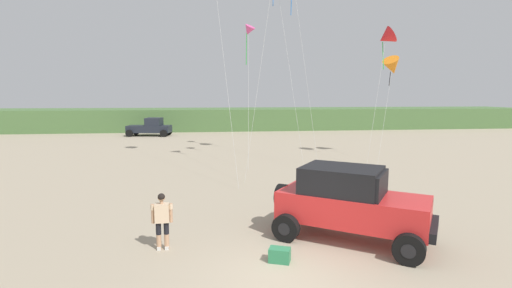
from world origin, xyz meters
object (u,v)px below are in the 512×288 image
at_px(kite_purple_stunt, 392,67).
at_px(kite_yellow_diamond, 386,38).
at_px(jeep, 350,202).
at_px(cooler_box, 280,255).
at_px(person_watching, 162,218).
at_px(kite_white_parafoil, 249,31).
at_px(distant_pickup, 150,127).

distance_m(kite_purple_stunt, kite_yellow_diamond, 2.54).
xyz_separation_m(jeep, cooler_box, (-2.42, -1.30, -1.01)).
xyz_separation_m(kite_purple_stunt, kite_yellow_diamond, (-1.20, -1.31, 1.82)).
xyz_separation_m(person_watching, kite_purple_stunt, (14.40, 15.27, 5.50)).
distance_m(kite_purple_stunt, kite_white_parafoil, 10.56).
xyz_separation_m(jeep, kite_yellow_diamond, (7.57, 13.89, 7.06)).
bearing_deg(distant_pickup, kite_purple_stunt, -39.81).
distance_m(cooler_box, kite_white_parafoil, 18.49).
distance_m(distant_pickup, kite_yellow_diamond, 26.35).
bearing_deg(cooler_box, distant_pickup, 125.06).
bearing_deg(kite_yellow_diamond, kite_purple_stunt, 47.44).
relative_size(kite_purple_stunt, kite_yellow_diamond, 0.80).
distance_m(person_watching, kite_white_parafoil, 17.52).
bearing_deg(kite_yellow_diamond, kite_white_parafoil, 172.43).
bearing_deg(kite_purple_stunt, distant_pickup, 140.19).
height_order(person_watching, kite_yellow_diamond, kite_yellow_diamond).
relative_size(distant_pickup, kite_purple_stunt, 0.66).
relative_size(jeep, kite_white_parafoil, 0.54).
bearing_deg(cooler_box, jeep, 49.05).
bearing_deg(person_watching, jeep, 0.72).
bearing_deg(jeep, kite_white_parafoil, 95.85).
distance_m(cooler_box, kite_purple_stunt, 20.89).
xyz_separation_m(distant_pickup, kite_yellow_diamond, (18.26, -17.52, 7.32)).
distance_m(distant_pickup, kite_purple_stunt, 25.92).
distance_m(distant_pickup, kite_white_parafoil, 20.24).
bearing_deg(kite_white_parafoil, kite_purple_stunt, 0.53).
relative_size(distant_pickup, kite_white_parafoil, 0.53).
bearing_deg(kite_purple_stunt, person_watching, -133.31).
bearing_deg(distant_pickup, person_watching, -80.86).
bearing_deg(kite_white_parafoil, cooler_box, -93.05).
xyz_separation_m(cooler_box, kite_white_parafoil, (0.87, 16.40, 8.50)).
xyz_separation_m(person_watching, cooler_box, (3.20, -1.23, -0.75)).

